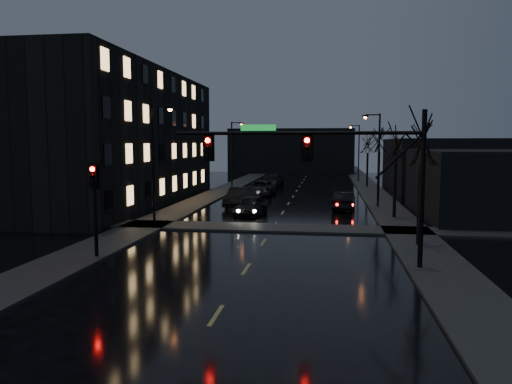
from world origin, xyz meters
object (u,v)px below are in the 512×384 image
(lead_car, at_px, (344,201))
(oncoming_car_c, at_px, (261,188))
(oncoming_car_d, at_px, (272,181))
(oncoming_car_b, at_px, (240,197))
(oncoming_car_a, at_px, (251,205))

(lead_car, bearing_deg, oncoming_car_c, -44.85)
(lead_car, bearing_deg, oncoming_car_d, -60.82)
(oncoming_car_b, relative_size, oncoming_car_c, 0.91)
(oncoming_car_d, distance_m, lead_car, 20.77)
(oncoming_car_b, bearing_deg, lead_car, -1.63)
(oncoming_car_c, xyz_separation_m, lead_car, (8.29, -10.17, -0.03))
(oncoming_car_b, distance_m, oncoming_car_c, 9.32)
(oncoming_car_a, bearing_deg, oncoming_car_d, 99.55)
(oncoming_car_a, bearing_deg, oncoming_car_b, 116.26)
(oncoming_car_d, height_order, lead_car, oncoming_car_d)
(oncoming_car_c, height_order, lead_car, oncoming_car_c)
(oncoming_car_d, bearing_deg, oncoming_car_a, -81.08)
(oncoming_car_c, bearing_deg, oncoming_car_d, 90.26)
(oncoming_car_a, distance_m, oncoming_car_d, 23.37)
(oncoming_car_c, distance_m, oncoming_car_d, 8.92)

